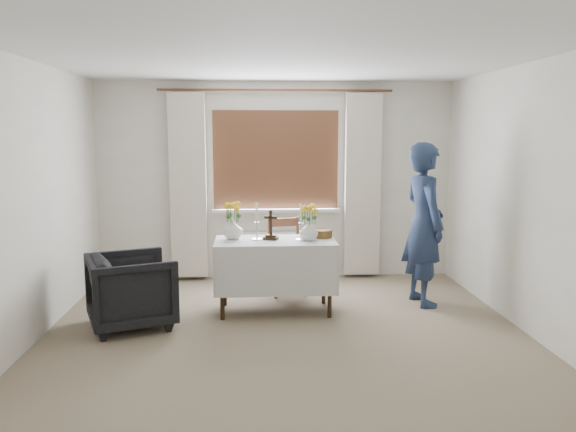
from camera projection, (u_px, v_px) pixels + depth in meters
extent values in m
plane|color=gray|center=(288.00, 349.00, 4.87)|extent=(5.00, 5.00, 0.00)
cube|color=silver|center=(275.00, 276.00, 5.84)|extent=(1.24, 0.64, 0.76)
imported|color=black|center=(132.00, 290.00, 5.40)|extent=(1.00, 0.99, 0.71)
imported|color=navy|center=(424.00, 224.00, 6.06)|extent=(0.52, 0.70, 1.76)
cube|color=white|center=(276.00, 255.00, 7.22)|extent=(1.10, 0.10, 0.60)
imported|color=silver|center=(233.00, 229.00, 5.83)|extent=(0.22, 0.22, 0.21)
imported|color=silver|center=(309.00, 231.00, 5.76)|extent=(0.25, 0.25, 0.20)
cylinder|color=brown|center=(322.00, 233.00, 5.94)|extent=(0.28, 0.28, 0.08)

